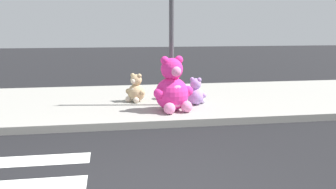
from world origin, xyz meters
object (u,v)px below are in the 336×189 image
object	(u,v)px
plush_pink_large	(173,89)
plush_tan	(136,90)
plush_brown	(173,89)
plush_lavender	(196,94)
sign_pole	(171,31)

from	to	relation	value
plush_pink_large	plush_tan	distance (m)	1.32
plush_brown	plush_lavender	bearing A→B (deg)	-59.81
plush_lavender	plush_pink_large	bearing A→B (deg)	-140.13
plush_pink_large	plush_lavender	bearing A→B (deg)	39.87
plush_lavender	sign_pole	bearing A→B (deg)	175.48
sign_pole	plush_tan	distance (m)	1.70
plush_lavender	plush_tan	world-z (taller)	plush_tan
plush_tan	plush_brown	world-z (taller)	plush_tan
plush_tan	plush_brown	xyz separation A→B (m)	(0.93, 0.16, -0.02)
plush_pink_large	plush_brown	size ratio (longest dim) A/B	1.84
plush_tan	plush_brown	size ratio (longest dim) A/B	1.07
sign_pole	plush_pink_large	distance (m)	1.36
plush_pink_large	plush_tan	size ratio (longest dim) A/B	1.72
plush_pink_large	plush_lavender	xyz separation A→B (m)	(0.64, 0.54, -0.22)
plush_brown	sign_pole	bearing A→B (deg)	-102.61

